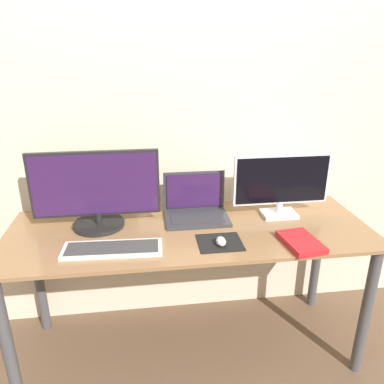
{
  "coord_description": "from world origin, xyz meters",
  "views": [
    {
      "loc": [
        -0.22,
        -1.35,
        1.62
      ],
      "look_at": [
        0.02,
        0.37,
        0.95
      ],
      "focal_mm": 35.0,
      "sensor_mm": 36.0,
      "label": 1
    }
  ],
  "objects": [
    {
      "name": "wall_back",
      "position": [
        0.0,
        0.74,
        1.25
      ],
      "size": [
        7.0,
        0.05,
        2.5
      ],
      "color": "beige",
      "rests_on": "ground_plane"
    },
    {
      "name": "desk",
      "position": [
        0.0,
        0.34,
        0.64
      ],
      "size": [
        1.83,
        0.67,
        0.76
      ],
      "color": "olive",
      "rests_on": "ground_plane"
    },
    {
      "name": "monitor_left",
      "position": [
        -0.46,
        0.43,
        0.95
      ],
      "size": [
        0.63,
        0.26,
        0.4
      ],
      "color": "black",
      "rests_on": "desk"
    },
    {
      "name": "monitor_right",
      "position": [
        0.5,
        0.43,
        0.94
      ],
      "size": [
        0.52,
        0.13,
        0.34
      ],
      "color": "silver",
      "rests_on": "desk"
    },
    {
      "name": "laptop",
      "position": [
        0.05,
        0.48,
        0.82
      ],
      "size": [
        0.33,
        0.23,
        0.23
      ],
      "color": "#333338",
      "rests_on": "desk"
    },
    {
      "name": "keyboard",
      "position": [
        -0.37,
        0.17,
        0.77
      ],
      "size": [
        0.45,
        0.17,
        0.02
      ],
      "color": "silver",
      "rests_on": "desk"
    },
    {
      "name": "mousepad",
      "position": [
        0.12,
        0.17,
        0.76
      ],
      "size": [
        0.21,
        0.18,
        0.0
      ],
      "color": "black",
      "rests_on": "desk"
    },
    {
      "name": "mouse",
      "position": [
        0.12,
        0.15,
        0.78
      ],
      "size": [
        0.04,
        0.07,
        0.04
      ],
      "color": "silver",
      "rests_on": "mousepad"
    },
    {
      "name": "book",
      "position": [
        0.49,
        0.1,
        0.77
      ],
      "size": [
        0.17,
        0.24,
        0.03
      ],
      "color": "red",
      "rests_on": "desk"
    }
  ]
}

